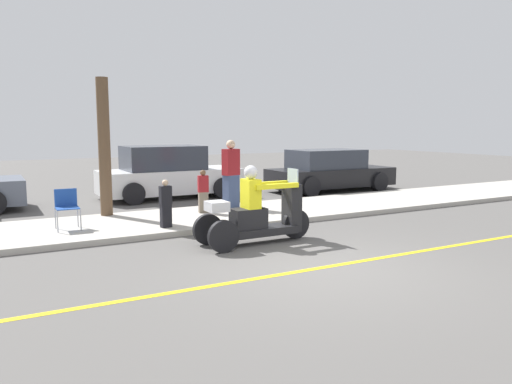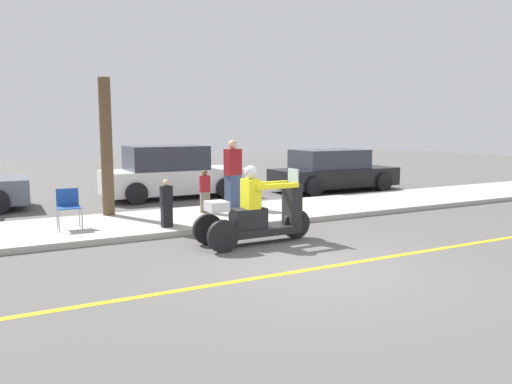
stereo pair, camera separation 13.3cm
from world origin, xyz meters
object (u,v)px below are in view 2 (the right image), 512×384
object	(u,v)px
spectator_with_child	(233,175)
tree_trunk	(106,147)
spectator_end_of_line	(167,204)
folding_chair_curbside	(68,204)
parked_car_lot_left	(333,171)
spectator_far_back	(205,192)
motorcycle_trike	(257,216)
parked_car_lot_center	(171,174)

from	to	relation	value
spectator_with_child	tree_trunk	bearing A→B (deg)	172.16
spectator_end_of_line	folding_chair_curbside	xyz separation A→B (m)	(-1.83, 0.83, 0.02)
spectator_end_of_line	parked_car_lot_left	xyz separation A→B (m)	(7.19, 3.91, 0.07)
folding_chair_curbside	spectator_far_back	bearing A→B (deg)	8.18
parked_car_lot_left	motorcycle_trike	bearing A→B (deg)	-136.63
parked_car_lot_center	tree_trunk	distance (m)	3.93
spectator_with_child	folding_chair_curbside	distance (m)	4.24
spectator_with_child	tree_trunk	xyz separation A→B (m)	(-3.08, 0.42, 0.77)
spectator_far_back	spectator_with_child	size ratio (longest dim) A/B	0.60
parked_car_lot_left	tree_trunk	xyz separation A→B (m)	(-7.95, -1.84, 1.05)
motorcycle_trike	spectator_end_of_line	distance (m)	2.11
spectator_with_child	parked_car_lot_center	size ratio (longest dim) A/B	0.41
spectator_with_child	folding_chair_curbside	size ratio (longest dim) A/B	2.14
motorcycle_trike	spectator_with_child	bearing A→B (deg)	71.96
spectator_end_of_line	parked_car_lot_left	world-z (taller)	parked_car_lot_left
parked_car_lot_center	spectator_with_child	bearing A→B (deg)	-79.95
motorcycle_trike	spectator_with_child	world-z (taller)	spectator_with_child
spectator_end_of_line	tree_trunk	size ratio (longest dim) A/B	0.31
motorcycle_trike	spectator_far_back	distance (m)	3.02
folding_chair_curbside	spectator_with_child	bearing A→B (deg)	11.21
spectator_far_back	spectator_with_child	distance (m)	1.05
spectator_with_child	spectator_far_back	bearing A→B (deg)	-158.87
parked_car_lot_center	tree_trunk	xyz separation A→B (m)	(-2.50, -2.87, 0.97)
motorcycle_trike	parked_car_lot_center	xyz separation A→B (m)	(0.52, 6.67, 0.22)
spectator_end_of_line	parked_car_lot_center	bearing A→B (deg)	70.69
motorcycle_trike	spectator_with_child	size ratio (longest dim) A/B	1.33
motorcycle_trike	spectator_far_back	world-z (taller)	motorcycle_trike
parked_car_lot_center	motorcycle_trike	bearing A→B (deg)	-94.43
motorcycle_trike	parked_car_lot_center	world-z (taller)	parked_car_lot_center
spectator_end_of_line	motorcycle_trike	bearing A→B (deg)	-54.90
motorcycle_trike	parked_car_lot_center	bearing A→B (deg)	85.57
folding_chair_curbside	parked_car_lot_left	bearing A→B (deg)	18.89
spectator_far_back	parked_car_lot_left	size ratio (longest dim) A/B	0.24
spectator_far_back	folding_chair_curbside	world-z (taller)	spectator_far_back
parked_car_lot_left	folding_chair_curbside	bearing A→B (deg)	-161.11
spectator_far_back	tree_trunk	world-z (taller)	tree_trunk
parked_car_lot_left	tree_trunk	distance (m)	8.23
parked_car_lot_center	folding_chair_curbside	bearing A→B (deg)	-130.89
tree_trunk	motorcycle_trike	bearing A→B (deg)	-62.44
spectator_end_of_line	parked_car_lot_center	distance (m)	5.24
parked_car_lot_center	parked_car_lot_left	bearing A→B (deg)	-10.66
folding_chair_curbside	parked_car_lot_center	size ratio (longest dim) A/B	0.19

